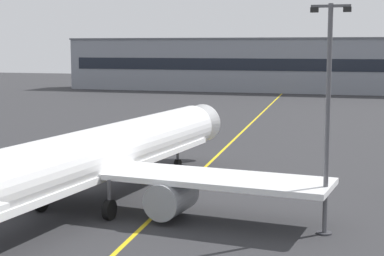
# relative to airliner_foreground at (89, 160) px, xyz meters

# --- Properties ---
(taxiway_centreline) EXTENTS (14.05, 179.50, 0.01)m
(taxiway_centreline) POSITION_rel_airliner_foreground_xyz_m (3.56, 15.66, -3.37)
(taxiway_centreline) COLOR yellow
(taxiway_centreline) RESTS_ON ground
(airliner_foreground) EXTENTS (32.32, 41.52, 11.65)m
(airliner_foreground) POSITION_rel_airliner_foreground_xyz_m (0.00, 0.00, 0.00)
(airliner_foreground) COLOR white
(airliner_foreground) RESTS_ON ground
(apron_lamp_post) EXTENTS (2.24, 0.90, 13.27)m
(apron_lamp_post) POSITION_rel_airliner_foreground_xyz_m (15.68, -1.13, 3.57)
(apron_lamp_post) COLOR #515156
(apron_lamp_post) RESTS_ON ground
(safety_cone_by_nose_gear) EXTENTS (0.44, 0.44, 0.55)m
(safety_cone_by_nose_gear) POSITION_rel_airliner_foreground_xyz_m (1.03, 15.11, -3.11)
(safety_cone_by_nose_gear) COLOR orange
(safety_cone_by_nose_gear) RESTS_ON ground
(terminal_building) EXTENTS (113.88, 12.40, 12.84)m
(terminal_building) POSITION_rel_airliner_foreground_xyz_m (-0.63, 111.77, 3.06)
(terminal_building) COLOR gray
(terminal_building) RESTS_ON ground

